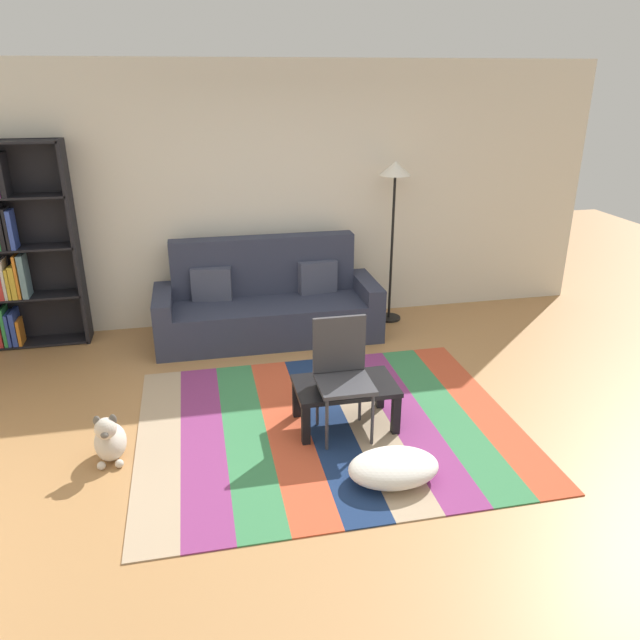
% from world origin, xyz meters
% --- Properties ---
extents(ground_plane, '(14.00, 14.00, 0.00)m').
position_xyz_m(ground_plane, '(0.00, 0.00, 0.00)').
color(ground_plane, '#B27F4C').
extents(back_wall, '(6.80, 0.10, 2.70)m').
position_xyz_m(back_wall, '(0.00, 2.55, 1.35)').
color(back_wall, silver).
rests_on(back_wall, ground_plane).
extents(rug, '(2.90, 2.35, 0.01)m').
position_xyz_m(rug, '(-0.09, 0.15, 0.01)').
color(rug, tan).
rests_on(rug, ground_plane).
extents(couch, '(2.26, 0.80, 1.00)m').
position_xyz_m(couch, '(-0.31, 2.02, 0.34)').
color(couch, '#2D3347').
rests_on(couch, ground_plane).
extents(bookshelf, '(0.90, 0.28, 2.00)m').
position_xyz_m(bookshelf, '(-2.68, 2.31, 1.00)').
color(bookshelf, black).
rests_on(bookshelf, ground_plane).
extents(coffee_table, '(0.77, 0.48, 0.35)m').
position_xyz_m(coffee_table, '(0.04, 0.14, 0.30)').
color(coffee_table, black).
rests_on(coffee_table, rug).
extents(pouf, '(0.62, 0.42, 0.20)m').
position_xyz_m(pouf, '(0.19, -0.61, 0.11)').
color(pouf, white).
rests_on(pouf, rug).
extents(dog, '(0.22, 0.35, 0.40)m').
position_xyz_m(dog, '(-1.69, 0.04, 0.16)').
color(dog, beige).
rests_on(dog, ground_plane).
extents(standing_lamp, '(0.32, 0.32, 1.73)m').
position_xyz_m(standing_lamp, '(1.07, 2.19, 1.44)').
color(standing_lamp, black).
rests_on(standing_lamp, ground_plane).
extents(tv_remote, '(0.10, 0.15, 0.02)m').
position_xyz_m(tv_remote, '(-0.03, 0.16, 0.37)').
color(tv_remote, black).
rests_on(tv_remote, coffee_table).
extents(folding_chair, '(0.40, 0.40, 0.90)m').
position_xyz_m(folding_chair, '(0.00, 0.09, 0.53)').
color(folding_chair, '#38383D').
rests_on(folding_chair, ground_plane).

